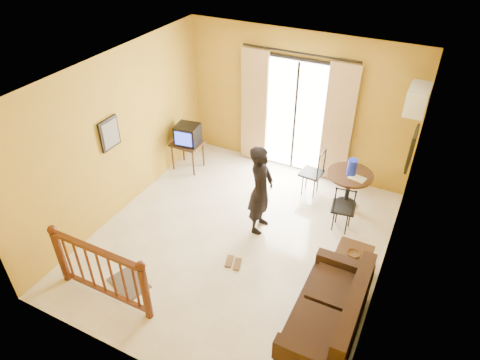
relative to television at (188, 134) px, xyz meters
The scene contains 19 objects.
ground 2.52m from the television, 38.54° to the right, with size 5.00×5.00×0.00m, color beige.
room_shell 2.56m from the television, 38.54° to the right, with size 5.00×5.00×5.00m.
balcony_door 2.13m from the television, 26.77° to the left, with size 2.25×0.14×2.46m.
tv_table 0.28m from the television, behind, with size 0.59×0.49×0.59m.
television is the anchor object (origin of this frame).
picture_left 1.89m from the television, 101.60° to the right, with size 0.05×0.42×0.52m.
dining_table 3.23m from the television, ahead, with size 0.81×0.81×0.68m.
water_jug 3.23m from the television, ahead, with size 0.16×0.16×0.31m, color #1625CE.
serving_tray 3.35m from the television, ahead, with size 0.28×0.18×0.02m, color beige.
dining_chairs 3.00m from the television, ahead, with size 1.25×1.18×0.95m.
air_conditioner 4.21m from the television, ahead, with size 0.31×0.60×0.40m.
botanical_print 4.18m from the television, ahead, with size 0.05×0.50×0.60m.
coffee_table 4.06m from the television, 22.69° to the right, with size 0.51×0.92×0.41m.
bowl 4.00m from the television, 21.15° to the right, with size 0.18×0.18×0.06m, color brown.
sofa 4.52m from the television, 34.14° to the right, with size 0.81×1.74×0.83m.
standing_person 2.31m from the television, 27.01° to the right, with size 0.58×0.38×1.59m, color black.
stair_balustrade 3.47m from the television, 78.02° to the right, with size 1.63×0.13×1.04m.
doormat 3.27m from the television, 74.44° to the right, with size 0.60×0.40×0.02m, color #4F463F.
sandals 2.97m from the television, 44.50° to the right, with size 0.31×0.27×0.03m.
Camera 1 is at (2.37, -4.68, 4.88)m, focal length 32.00 mm.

